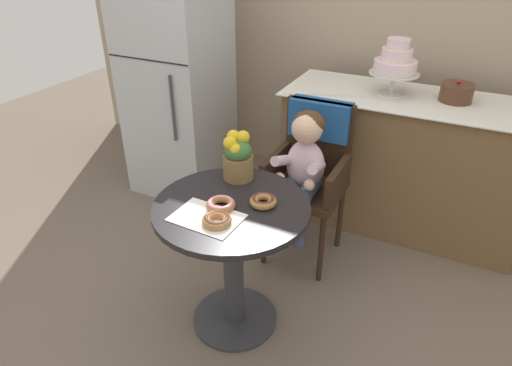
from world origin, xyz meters
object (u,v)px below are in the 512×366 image
wicker_chair (313,157)px  donut_front (263,201)px  round_layer_cake (456,93)px  seated_child (303,163)px  donut_side (221,204)px  donut_mid (217,220)px  tiered_cake_stand (396,63)px  cafe_table (233,243)px  flower_vase (238,157)px  refrigerator (177,80)px

wicker_chair → donut_front: (0.01, -0.70, 0.10)m
wicker_chair → round_layer_cake: 0.94m
donut_front → seated_child: bearing=91.4°
donut_side → donut_front: bearing=34.1°
wicker_chair → donut_mid: bearing=-99.0°
donut_front → tiered_cake_stand: tiered_cake_stand is taller
wicker_chair → tiered_cake_stand: (0.30, 0.53, 0.46)m
cafe_table → donut_mid: (0.02, -0.16, 0.23)m
cafe_table → seated_child: 0.64m
seated_child → donut_front: seated_child is taller
seated_child → flower_vase: same height
donut_front → flower_vase: (-0.22, 0.17, 0.09)m
seated_child → refrigerator: 1.27m
wicker_chair → donut_front: size_ratio=7.80×
donut_side → flower_vase: bearing=102.7°
wicker_chair → round_layer_cake: bearing=38.2°
donut_side → refrigerator: (-1.02, 1.14, 0.11)m
cafe_table → donut_front: donut_front is taller
flower_vase → tiered_cake_stand: (0.51, 1.06, 0.26)m
donut_mid → donut_side: size_ratio=0.97×
cafe_table → seated_child: (0.11, 0.61, 0.17)m
donut_mid → refrigerator: size_ratio=0.07×
wicker_chair → flower_vase: size_ratio=3.96×
wicker_chair → round_layer_cake: round_layer_cake is taller
donut_mid → tiered_cake_stand: size_ratio=0.37×
cafe_table → tiered_cake_stand: bearing=72.3°
wicker_chair → seated_child: size_ratio=1.31×
donut_mid → round_layer_cake: size_ratio=0.67×
donut_mid → donut_front: bearing=63.5°
cafe_table → wicker_chair: wicker_chair is taller
donut_front → donut_side: 0.19m
seated_child → tiered_cake_stand: tiered_cake_stand is taller
donut_side → round_layer_cake: (0.81, 1.39, 0.21)m
flower_vase → round_layer_cake: size_ratio=1.27×
donut_front → tiered_cake_stand: bearing=76.9°
refrigerator → flower_vase: bearing=-42.0°
donut_mid → flower_vase: 0.42m
wicker_chair → tiered_cake_stand: bearing=57.7°
tiered_cake_stand → refrigerator: refrigerator is taller
seated_child → round_layer_cake: 1.03m
donut_side → tiered_cake_stand: bearing=71.7°
wicker_chair → flower_vase: 0.60m
refrigerator → donut_side: bearing=-48.2°
seated_child → donut_side: bearing=-102.5°
seated_child → donut_front: (0.01, -0.54, 0.06)m
wicker_chair → donut_front: 0.71m
cafe_table → donut_mid: donut_mid is taller
flower_vase → refrigerator: size_ratio=0.14×
donut_side → refrigerator: size_ratio=0.08×
wicker_chair → tiered_cake_stand: tiered_cake_stand is taller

